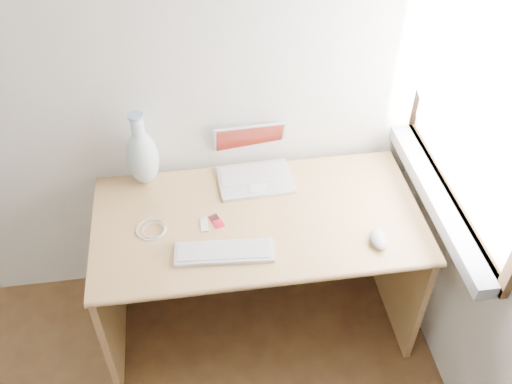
{
  "coord_description": "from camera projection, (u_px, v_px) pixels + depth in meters",
  "views": [
    {
      "loc": [
        0.74,
        -0.23,
        2.35
      ],
      "look_at": [
        0.96,
        1.35,
        0.87
      ],
      "focal_mm": 40.0,
      "sensor_mm": 36.0,
      "label": 1
    }
  ],
  "objects": [
    {
      "name": "mouse",
      "position": [
        379.0,
        239.0,
        2.2
      ],
      "size": [
        0.07,
        0.11,
        0.04
      ],
      "primitive_type": "ellipsoid",
      "rotation": [
        0.0,
        0.0,
        -0.06
      ],
      "color": "silver",
      "rests_on": "desk"
    },
    {
      "name": "laptop",
      "position": [
        254.0,
        166.0,
        2.47
      ],
      "size": [
        0.33,
        0.27,
        0.22
      ],
      "rotation": [
        0.0,
        0.0,
        0.04
      ],
      "color": "silver",
      "rests_on": "desk"
    },
    {
      "name": "remote",
      "position": [
        204.0,
        225.0,
        2.28
      ],
      "size": [
        0.03,
        0.08,
        0.01
      ],
      "primitive_type": "cube",
      "rotation": [
        0.0,
        0.0,
        -0.02
      ],
      "color": "white",
      "rests_on": "desk"
    },
    {
      "name": "desk",
      "position": [
        255.0,
        236.0,
        2.51
      ],
      "size": [
        1.34,
        0.67,
        0.71
      ],
      "color": "tan",
      "rests_on": "floor"
    },
    {
      "name": "external_keyboard",
      "position": [
        224.0,
        252.0,
        2.16
      ],
      "size": [
        0.38,
        0.14,
        0.02
      ],
      "rotation": [
        0.0,
        0.0,
        -0.08
      ],
      "color": "white",
      "rests_on": "desk"
    },
    {
      "name": "ipod",
      "position": [
        217.0,
        221.0,
        2.29
      ],
      "size": [
        0.06,
        0.09,
        0.01
      ],
      "rotation": [
        0.0,
        0.0,
        0.37
      ],
      "color": "red",
      "rests_on": "desk"
    },
    {
      "name": "cable_coil",
      "position": [
        151.0,
        230.0,
        2.26
      ],
      "size": [
        0.15,
        0.15,
        0.01
      ],
      "primitive_type": "torus",
      "rotation": [
        0.0,
        0.0,
        -0.25
      ],
      "color": "white",
      "rests_on": "desk"
    },
    {
      "name": "vase",
      "position": [
        142.0,
        156.0,
        2.38
      ],
      "size": [
        0.14,
        0.14,
        0.35
      ],
      "color": "white",
      "rests_on": "desk"
    },
    {
      "name": "window",
      "position": [
        475.0,
        94.0,
        1.95
      ],
      "size": [
        0.11,
        0.99,
        1.1
      ],
      "color": "white",
      "rests_on": "right_wall"
    }
  ]
}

